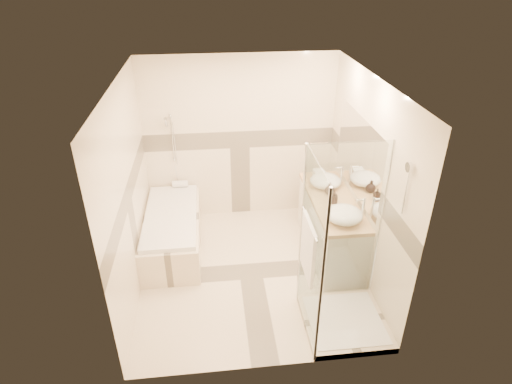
{
  "coord_description": "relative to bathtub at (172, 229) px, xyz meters",
  "views": [
    {
      "loc": [
        -0.43,
        -4.39,
        3.65
      ],
      "look_at": [
        0.1,
        0.25,
        1.05
      ],
      "focal_mm": 30.0,
      "sensor_mm": 36.0,
      "label": 1
    }
  ],
  "objects": [
    {
      "name": "room",
      "position": [
        1.08,
        -0.64,
        0.95
      ],
      "size": [
        2.82,
        3.02,
        2.52
      ],
      "color": "beige",
      "rests_on": "ground"
    },
    {
      "name": "faucet_far",
      "position": [
        2.35,
        -0.87,
        0.72
      ],
      "size": [
        0.12,
        0.03,
        0.3
      ],
      "color": "silver",
      "rests_on": "vanity"
    },
    {
      "name": "shower_enclosure",
      "position": [
        1.86,
        -1.62,
        0.2
      ],
      "size": [
        0.96,
        0.93,
        2.04
      ],
      "color": "beige",
      "rests_on": "ground"
    },
    {
      "name": "folded_towels",
      "position": [
        2.13,
        0.29,
        0.58
      ],
      "size": [
        0.18,
        0.27,
        0.08
      ],
      "primitive_type": "cube",
      "rotation": [
        0.0,
        0.0,
        0.09
      ],
      "color": "white",
      "rests_on": "vanity"
    },
    {
      "name": "rolled_towel",
      "position": [
        0.1,
        0.76,
        0.3
      ],
      "size": [
        0.23,
        0.1,
        0.1
      ],
      "primitive_type": "cylinder",
      "rotation": [
        0.0,
        1.57,
        0.0
      ],
      "color": "white",
      "rests_on": "bathtub"
    },
    {
      "name": "faucet_near",
      "position": [
        2.35,
        0.01,
        0.72
      ],
      "size": [
        0.12,
        0.03,
        0.3
      ],
      "color": "silver",
      "rests_on": "vanity"
    },
    {
      "name": "amenity_bottle_b",
      "position": [
        2.13,
        -0.21,
        0.63
      ],
      "size": [
        0.18,
        0.18,
        0.17
      ],
      "primitive_type": "imported",
      "rotation": [
        0.0,
        0.0,
        -0.42
      ],
      "color": "black",
      "rests_on": "vanity"
    },
    {
      "name": "vessel_sink_far",
      "position": [
        2.13,
        -0.87,
        0.63
      ],
      "size": [
        0.44,
        0.44,
        0.18
      ],
      "primitive_type": "ellipsoid",
      "color": "white",
      "rests_on": "vanity"
    },
    {
      "name": "amenity_bottle_a",
      "position": [
        2.13,
        -0.44,
        0.63
      ],
      "size": [
        0.08,
        0.08,
        0.17
      ],
      "primitive_type": "imported",
      "rotation": [
        0.0,
        0.0,
        -0.07
      ],
      "color": "black",
      "rests_on": "vanity"
    },
    {
      "name": "bathtub",
      "position": [
        0.0,
        0.0,
        0.0
      ],
      "size": [
        0.75,
        1.7,
        0.56
      ],
      "color": "beige",
      "rests_on": "ground"
    },
    {
      "name": "vanity",
      "position": [
        2.15,
        -0.35,
        0.12
      ],
      "size": [
        0.58,
        1.62,
        0.85
      ],
      "color": "white",
      "rests_on": "ground"
    },
    {
      "name": "vessel_sink_near",
      "position": [
        2.13,
        0.01,
        0.63
      ],
      "size": [
        0.43,
        0.43,
        0.17
      ],
      "primitive_type": "ellipsoid",
      "color": "white",
      "rests_on": "vanity"
    }
  ]
}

